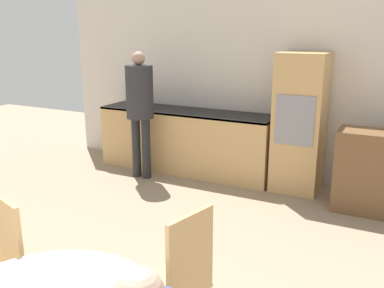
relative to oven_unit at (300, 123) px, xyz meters
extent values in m
cube|color=silver|center=(-0.45, 0.34, 0.44)|extent=(6.52, 0.05, 2.60)
cube|color=tan|center=(-1.59, -0.01, -0.42)|extent=(2.53, 0.60, 0.88)
cube|color=black|center=(-1.59, -0.01, 0.01)|extent=(2.53, 0.60, 0.03)
cube|color=tan|center=(0.00, 0.00, 0.00)|extent=(0.58, 0.58, 1.73)
cube|color=gray|center=(0.00, -0.29, 0.09)|extent=(0.46, 0.01, 0.60)
cube|color=brown|center=(1.01, -0.34, -0.40)|extent=(0.99, 0.45, 0.93)
cube|color=tan|center=(-0.99, -3.58, -0.14)|extent=(0.37, 0.15, 0.54)
cube|color=tan|center=(-0.05, -3.21, -0.42)|extent=(0.49, 0.49, 0.02)
cube|color=tan|center=(0.13, -3.26, -0.14)|extent=(0.12, 0.38, 0.54)
cylinder|color=#262628|center=(-2.09, -0.53, -0.44)|extent=(0.12, 0.12, 0.84)
cylinder|color=#262628|center=(-1.93, -0.53, -0.44)|extent=(0.12, 0.12, 0.84)
cylinder|color=#2D2D33|center=(-2.01, -0.53, 0.32)|extent=(0.36, 0.36, 0.70)
sphere|color=tan|center=(-2.01, -0.53, 0.76)|extent=(0.17, 0.17, 0.17)
camera|label=1|loc=(1.14, -5.23, 1.15)|focal=40.00mm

